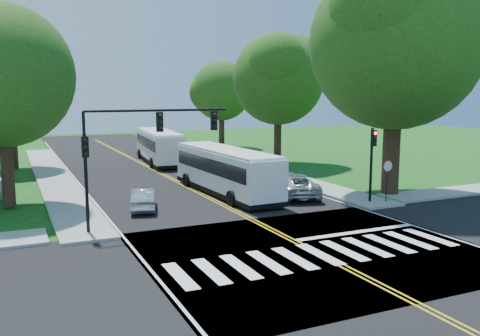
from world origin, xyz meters
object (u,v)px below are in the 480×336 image
bus_lead (225,170)px  signal_nw (136,140)px  dark_sedan (252,171)px  signal_ne (372,155)px  suv (295,185)px  hatchback (144,199)px  bus_follow (159,146)px

bus_lead → signal_nw: bearing=38.8°
signal_nw → dark_sedan: 15.65m
signal_ne → dark_sedan: (-2.86, 10.29, -2.26)m
bus_lead → suv: 4.62m
hatchback → suv: 9.71m
bus_follow → dark_sedan: size_ratio=2.51×
signal_ne → bus_lead: size_ratio=0.38×
bus_lead → dark_sedan: size_ratio=2.44×
bus_lead → bus_follow: bearing=-93.2°
signal_nw → signal_ne: signal_nw is taller
signal_ne → bus_lead: bearing=136.8°
bus_lead → signal_ne: bearing=134.5°
signal_ne → bus_follow: bearing=105.7°
signal_ne → bus_lead: (-6.77, 6.35, -1.38)m
suv → signal_nw: bearing=36.7°
bus_lead → dark_sedan: 5.62m
bus_follow → dark_sedan: (3.65, -12.95, -0.91)m
dark_sedan → signal_ne: bearing=108.6°
suv → hatchback: bearing=15.9°
bus_lead → hatchback: 6.50m
dark_sedan → bus_lead: bearing=48.3°
hatchback → suv: size_ratio=0.70×
signal_ne → suv: (-3.07, 3.72, -2.22)m
signal_ne → signal_nw: bearing=-180.0°
bus_lead → suv: (3.70, -2.63, -0.84)m
bus_follow → hatchback: (-6.26, -19.18, -0.99)m
hatchback → dark_sedan: size_ratio=0.78×
bus_lead → hatchback: bearing=18.5°
bus_follow → dark_sedan: bearing=111.0°
signal_nw → hatchback: bearing=72.6°
bus_lead → suv: bearing=142.2°
hatchback → dark_sedan: 11.71m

